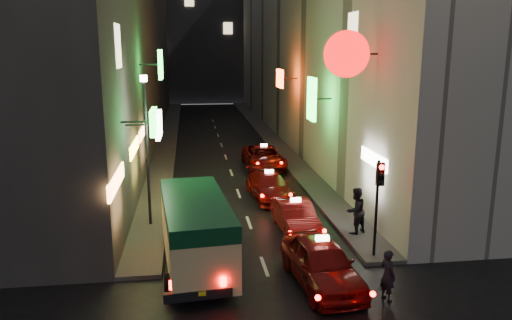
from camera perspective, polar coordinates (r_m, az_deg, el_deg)
name	(u,v)px	position (r m, az deg, el deg)	size (l,w,h in m)	color
building_left	(115,27)	(41.83, -15.81, 14.37)	(7.40, 52.25, 18.00)	#3A3835
building_right	(314,29)	(42.75, 6.68, 14.70)	(8.18, 52.00, 18.00)	#A69F98
building_far	(204,22)	(73.56, -5.98, 15.39)	(30.00, 10.00, 22.00)	#313136
sidewalk_left	(168,139)	(42.12, -10.03, 2.43)	(1.50, 52.00, 0.15)	#494644
sidewalk_right	(269,136)	(42.61, 1.48, 2.74)	(1.50, 52.00, 0.15)	#494644
minibus	(196,225)	(17.09, -6.92, -7.41)	(2.57, 6.00, 2.51)	#CEBF81
taxi_near	(322,259)	(16.30, 7.51, -11.17)	(2.77, 5.65, 1.90)	#6A0B09
taxi_second	(295,214)	(20.73, 4.53, -6.19)	(2.11, 4.71, 1.64)	#6A0B09
taxi_third	(269,183)	(25.18, 1.51, -2.70)	(2.34, 4.89, 1.68)	#6A0B09
taxi_far	(264,155)	(31.50, 0.90, 0.54)	(2.25, 5.12, 1.77)	#6A0B09
pedestrian_crossing	(388,272)	(15.74, 14.84, -12.27)	(0.59, 0.38, 1.80)	black
pedestrian_sidewalk	(356,208)	(20.34, 11.33, -5.36)	(0.80, 0.50, 2.13)	black
traffic_light	(379,188)	(17.80, 13.87, -3.15)	(0.26, 0.43, 3.50)	black
lamp_post	(147,141)	(20.84, -12.40, 2.14)	(0.28, 0.28, 6.22)	black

